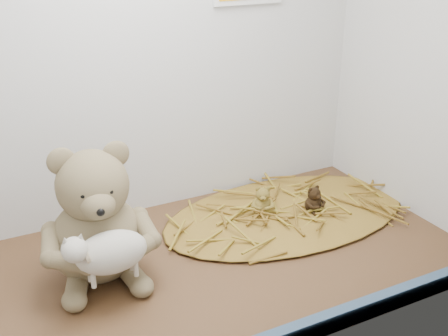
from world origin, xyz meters
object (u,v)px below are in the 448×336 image
main_teddy (95,213)px  mini_teddy_tan (263,199)px  mini_teddy_brown (313,198)px  toy_lamb (111,252)px

main_teddy → mini_teddy_tan: 43.89cm
mini_teddy_brown → main_teddy: bearing=171.1°
mini_teddy_tan → mini_teddy_brown: 12.47cm
main_teddy → mini_teddy_tan: size_ratio=4.15×
mini_teddy_tan → toy_lamb: bearing=-129.5°
mini_teddy_tan → mini_teddy_brown: mini_teddy_tan is taller
mini_teddy_brown → toy_lamb: bearing=-178.3°
toy_lamb → main_teddy: bearing=90.0°
toy_lamb → mini_teddy_tan: 45.97cm
mini_teddy_tan → main_teddy: bearing=-142.2°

